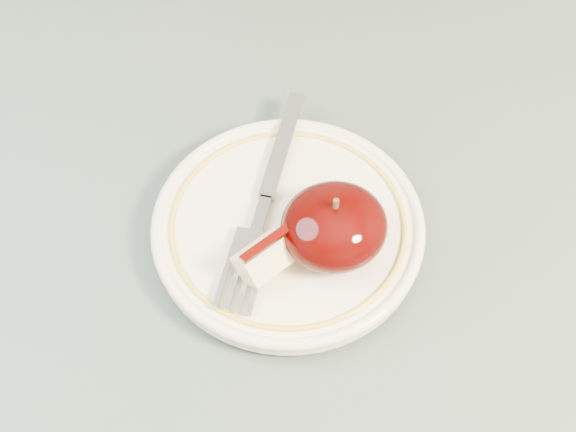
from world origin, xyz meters
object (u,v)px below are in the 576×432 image
object	(u,v)px
plate	(288,227)
apple_half	(334,226)
table	(295,372)
fork	(265,200)

from	to	relation	value
plate	apple_half	bearing A→B (deg)	-49.11
plate	table	bearing A→B (deg)	-105.21
apple_half	plate	bearing A→B (deg)	130.89
plate	fork	distance (m)	0.03
apple_half	fork	xyz separation A→B (m)	(-0.03, 0.05, -0.02)
fork	plate	bearing A→B (deg)	-124.25
table	fork	distance (m)	0.14
table	plate	distance (m)	0.12
plate	apple_half	xyz separation A→B (m)	(0.02, -0.03, 0.03)
table	plate	xyz separation A→B (m)	(0.02, 0.07, 0.10)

